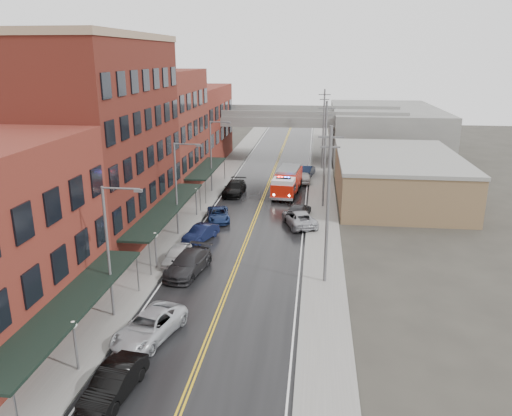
{
  "coord_description": "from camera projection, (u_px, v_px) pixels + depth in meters",
  "views": [
    {
      "loc": [
        6.17,
        -20.31,
        16.71
      ],
      "look_at": [
        0.8,
        24.04,
        3.0
      ],
      "focal_mm": 35.0,
      "sensor_mm": 36.0,
      "label": 1
    }
  ],
  "objects": [
    {
      "name": "street_lamp_2",
      "position": [
        213.0,
        152.0,
        62.08
      ],
      "size": [
        2.64,
        0.22,
        9.0
      ],
      "color": "#59595B",
      "rests_on": "ground"
    },
    {
      "name": "street_lamp_1",
      "position": [
        178.0,
        183.0,
        46.89
      ],
      "size": [
        2.64,
        0.22,
        9.0
      ],
      "color": "#59595B",
      "rests_on": "ground"
    },
    {
      "name": "parked_car_right_2",
      "position": [
        304.0,
        177.0,
        67.96
      ],
      "size": [
        2.03,
        4.57,
        1.53
      ],
      "primitive_type": "imported",
      "rotation": [
        0.0,
        0.0,
        3.19
      ],
      "color": "silver",
      "rests_on": "ground"
    },
    {
      "name": "awning_1",
      "position": [
        167.0,
        208.0,
        46.69
      ],
      "size": [
        2.6,
        18.0,
        3.09
      ],
      "color": "black",
      "rests_on": "ground"
    },
    {
      "name": "parked_car_right_0",
      "position": [
        299.0,
        218.0,
        50.87
      ],
      "size": [
        4.32,
        6.22,
        1.58
      ],
      "primitive_type": "imported",
      "rotation": [
        0.0,
        0.0,
        3.47
      ],
      "color": "#9FA1A7",
      "rests_on": "ground"
    },
    {
      "name": "parked_car_right_1",
      "position": [
        298.0,
        211.0,
        53.31
      ],
      "size": [
        2.99,
        5.61,
        1.55
      ],
      "primitive_type": "imported",
      "rotation": [
        0.0,
        0.0,
        2.98
      ],
      "color": "#262528",
      "rests_on": "ground"
    },
    {
      "name": "parked_car_left_3",
      "position": [
        188.0,
        263.0,
        39.71
      ],
      "size": [
        3.31,
        6.11,
        1.68
      ],
      "primitive_type": "imported",
      "rotation": [
        0.0,
        0.0,
        -0.17
      ],
      "color": "#262528",
      "rests_on": "ground"
    },
    {
      "name": "sidewalk_left",
      "position": [
        189.0,
        215.0,
        54.17
      ],
      "size": [
        3.0,
        160.0,
        0.15
      ],
      "primitive_type": "cube",
      "color": "slate",
      "rests_on": "ground"
    },
    {
      "name": "brick_building_c",
      "position": [
        160.0,
        132.0,
        62.65
      ],
      "size": [
        9.0,
        15.0,
        15.0
      ],
      "primitive_type": "cube",
      "color": "maroon",
      "rests_on": "ground"
    },
    {
      "name": "parked_car_left_2",
      "position": [
        149.0,
        326.0,
        30.57
      ],
      "size": [
        4.01,
        6.17,
        1.58
      ],
      "primitive_type": "imported",
      "rotation": [
        0.0,
        0.0,
        -0.26
      ],
      "color": "#B4B8BD",
      "rests_on": "ground"
    },
    {
      "name": "fire_truck",
      "position": [
        287.0,
        181.0,
        62.12
      ],
      "size": [
        4.07,
        8.75,
        3.11
      ],
      "rotation": [
        0.0,
        0.0,
        -0.1
      ],
      "color": "red",
      "rests_on": "ground"
    },
    {
      "name": "street_lamp_0",
      "position": [
        111.0,
        244.0,
        31.7
      ],
      "size": [
        2.64,
        0.22,
        9.0
      ],
      "color": "#59595B",
      "rests_on": "ground"
    },
    {
      "name": "parked_car_right_3",
      "position": [
        307.0,
        171.0,
        71.46
      ],
      "size": [
        2.53,
        5.29,
        1.67
      ],
      "primitive_type": "imported",
      "rotation": [
        0.0,
        0.0,
        2.99
      ],
      "color": "black",
      "rests_on": "ground"
    },
    {
      "name": "parked_car_left_4",
      "position": [
        177.0,
        255.0,
        41.52
      ],
      "size": [
        1.94,
        4.47,
        1.5
      ],
      "primitive_type": "imported",
      "rotation": [
        0.0,
        0.0,
        -0.04
      ],
      "color": "silver",
      "rests_on": "ground"
    },
    {
      "name": "parked_car_left_6",
      "position": [
        218.0,
        214.0,
        52.45
      ],
      "size": [
        3.32,
        5.25,
        1.35
      ],
      "primitive_type": "imported",
      "rotation": [
        0.0,
        0.0,
        0.24
      ],
      "color": "#15254F",
      "rests_on": "ground"
    },
    {
      "name": "road",
      "position": [
        255.0,
        218.0,
        53.35
      ],
      "size": [
        11.0,
        160.0,
        0.02
      ],
      "primitive_type": "cube",
      "color": "black",
      "rests_on": "ground"
    },
    {
      "name": "right_far_block",
      "position": [
        384.0,
        130.0,
        88.08
      ],
      "size": [
        18.0,
        30.0,
        8.0
      ],
      "primitive_type": "cube",
      "color": "slate",
      "rests_on": "ground"
    },
    {
      "name": "utility_pole_2",
      "position": [
        323.0,
        128.0,
        74.4
      ],
      "size": [
        1.8,
        0.24,
        12.0
      ],
      "color": "#59595B",
      "rests_on": "ground"
    },
    {
      "name": "parked_car_left_5",
      "position": [
        201.0,
        233.0,
        46.8
      ],
      "size": [
        2.95,
        4.66,
        1.45
      ],
      "primitive_type": "imported",
      "rotation": [
        0.0,
        0.0,
        -0.35
      ],
      "color": "#0E1534",
      "rests_on": "ground"
    },
    {
      "name": "globe_lamp_1",
      "position": [
        155.0,
        242.0,
        40.12
      ],
      "size": [
        0.44,
        0.44,
        3.12
      ],
      "color": "#59595B",
      "rests_on": "ground"
    },
    {
      "name": "brick_building_far",
      "position": [
        194.0,
        125.0,
        79.7
      ],
      "size": [
        9.0,
        20.0,
        12.0
      ],
      "primitive_type": "cube",
      "color": "maroon",
      "rests_on": "ground"
    },
    {
      "name": "parked_car_left_1",
      "position": [
        114.0,
        382.0,
        25.35
      ],
      "size": [
        2.22,
        4.91,
        1.56
      ],
      "primitive_type": "imported",
      "rotation": [
        0.0,
        0.0,
        -0.12
      ],
      "color": "black",
      "rests_on": "ground"
    },
    {
      "name": "awning_0",
      "position": [
        71.0,
        304.0,
        28.66
      ],
      "size": [
        2.6,
        16.0,
        3.09
      ],
      "color": "black",
      "rests_on": "ground"
    },
    {
      "name": "curb_left",
      "position": [
        204.0,
        216.0,
        53.98
      ],
      "size": [
        0.3,
        160.0,
        0.15
      ],
      "primitive_type": "cube",
      "color": "gray",
      "rests_on": "ground"
    },
    {
      "name": "overpass",
      "position": [
        279.0,
        123.0,
        81.97
      ],
      "size": [
        40.0,
        10.0,
        7.5
      ],
      "color": "slate",
      "rests_on": "ground"
    },
    {
      "name": "parked_car_left_7",
      "position": [
        235.0,
        188.0,
        62.27
      ],
      "size": [
        2.55,
        5.84,
        1.67
      ],
      "primitive_type": "imported",
      "rotation": [
        0.0,
        0.0,
        -0.04
      ],
      "color": "black",
      "rests_on": "ground"
    },
    {
      "name": "globe_lamp_2",
      "position": [
        196.0,
        196.0,
        53.41
      ],
      "size": [
        0.44,
        0.44,
        3.12
      ],
      "color": "#59595B",
      "rests_on": "ground"
    },
    {
      "name": "ground",
      "position": [
        182.0,
        405.0,
        24.88
      ],
      "size": [
        220.0,
        220.0,
        0.0
      ],
      "primitive_type": "plane",
      "color": "#2D2B26",
      "rests_on": "ground"
    },
    {
      "name": "sidewalk_right",
      "position": [
        324.0,
        220.0,
        52.49
      ],
      "size": [
        3.0,
        160.0,
        0.15
      ],
      "primitive_type": "cube",
      "color": "slate",
      "rests_on": "ground"
    },
    {
      "name": "brick_building_b",
      "position": [
        102.0,
        143.0,
        45.6
      ],
      "size": [
        9.0,
        20.0,
        18.0
      ],
      "primitive_type": "cube",
      "color": "#4F1B15",
      "rests_on": "ground"
    },
    {
      "name": "utility_pole_0",
      "position": [
        328.0,
        204.0,
        36.44
      ],
      "size": [
        1.8,
        0.24,
        12.0
      ],
      "color": "#59595B",
      "rests_on": "ground"
    },
    {
      "name": "utility_pole_1",
      "position": [
        325.0,
        153.0,
        55.42
      ],
      "size": [
        1.8,
        0.24,
        12.0
      ],
      "color": "#59595B",
      "rests_on": "ground"
    },
    {
      "name": "awning_2",
      "position": [
        207.0,
        168.0,
        63.3
      ],
      "size": [
        2.6,
        13.0,
        3.09
      ],
      "color": "black",
      "rests_on": "ground"
    },
    {
      "name": "globe_lamp_0",
      "position": [
        74.0,
        335.0,
        26.84
      ],
      "size": [
        0.44,
        0.44,
        3.12
      ],
      "color": "#59595B",
      "rests_on": "ground"
    },
    {
      "name": "curb_right",
      "position": [
        308.0,
        220.0,
        52.68
      ],
      "size": [
        0.3,
        160.0,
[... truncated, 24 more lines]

